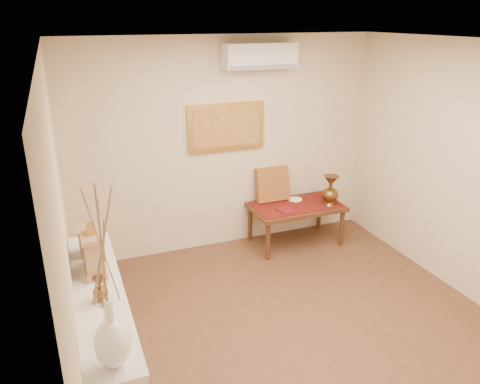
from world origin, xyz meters
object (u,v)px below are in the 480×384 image
white_vase (106,283)px  mantel_clock (94,252)px  display_ledge (105,344)px  low_table (296,210)px  brass_urn_tall (331,187)px  wooden_chest (88,241)px

white_vase → mantel_clock: size_ratio=2.73×
display_ledge → mantel_clock: 0.73m
low_table → brass_urn_tall: bearing=-22.9°
mantel_clock → low_table: 3.16m
display_ledge → mantel_clock: bearing=87.5°
brass_urn_tall → mantel_clock: size_ratio=1.20×
display_ledge → wooden_chest: (-0.01, 0.63, 0.61)m
mantel_clock → display_ledge: bearing=-92.5°
display_ledge → low_table: display_ledge is taller
wooden_chest → low_table: size_ratio=0.20×
display_ledge → mantel_clock: size_ratio=4.93×
white_vase → low_table: (2.66, 2.73, -1.05)m
white_vase → display_ledge: (-0.01, 0.85, -1.05)m
low_table → mantel_clock: bearing=-149.4°
white_vase → mantel_clock: bearing=90.0°
brass_urn_tall → wooden_chest: (-3.08, -1.08, 0.30)m
white_vase → wooden_chest: size_ratio=4.59×
brass_urn_tall → mantel_clock: (-3.06, -1.41, 0.35)m
brass_urn_tall → display_ledge: size_ratio=0.24×
display_ledge → wooden_chest: bearing=90.7°
brass_urn_tall → mantel_clock: mantel_clock is taller
white_vase → brass_urn_tall: white_vase is taller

